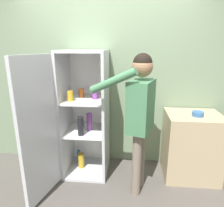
# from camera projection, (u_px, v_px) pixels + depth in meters

# --- Properties ---
(ground_plane) EXTENTS (12.00, 12.00, 0.00)m
(ground_plane) POSITION_uv_depth(u_px,v_px,m) (99.00, 201.00, 2.36)
(ground_plane) COLOR #4C4742
(wall_back) EXTENTS (7.00, 0.06, 2.55)m
(wall_back) POSITION_uv_depth(u_px,v_px,m) (108.00, 81.00, 2.95)
(wall_back) COLOR gray
(wall_back) RESTS_ON ground_plane
(refrigerator) EXTENTS (0.79, 1.20, 1.73)m
(refrigerator) POSITION_uv_depth(u_px,v_px,m) (78.00, 117.00, 2.68)
(refrigerator) COLOR #B7BABC
(refrigerator) RESTS_ON ground_plane
(person) EXTENTS (0.75, 0.53, 1.70)m
(person) POSITION_uv_depth(u_px,v_px,m) (140.00, 108.00, 2.27)
(person) COLOR #726656
(person) RESTS_ON ground_plane
(counter) EXTENTS (0.71, 0.58, 0.91)m
(counter) POSITION_uv_depth(u_px,v_px,m) (191.00, 146.00, 2.74)
(counter) COLOR tan
(counter) RESTS_ON ground_plane
(bowl) EXTENTS (0.14, 0.14, 0.06)m
(bowl) POSITION_uv_depth(u_px,v_px,m) (198.00, 114.00, 2.55)
(bowl) COLOR #335B8E
(bowl) RESTS_ON counter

